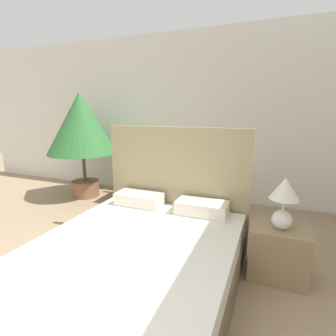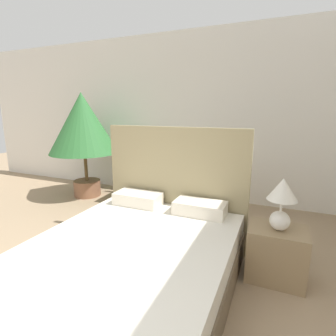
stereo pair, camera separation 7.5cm
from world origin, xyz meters
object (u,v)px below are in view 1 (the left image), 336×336
armchair_near_window_left (140,185)px  table_lamp (284,198)px  side_table (162,191)px  bed (135,264)px  nightstand (278,252)px  potted_palm (81,126)px  armchair_near_window_right (187,190)px

armchair_near_window_left → table_lamp: bearing=-35.9°
armchair_near_window_left → side_table: size_ratio=1.86×
armchair_near_window_left → table_lamp: table_lamp is taller
bed → table_lamp: size_ratio=4.50×
nightstand → side_table: size_ratio=1.10×
potted_palm → table_lamp: bearing=-21.4°
armchair_near_window_right → table_lamp: 2.07m
potted_palm → table_lamp: potted_palm is taller
potted_palm → side_table: size_ratio=3.97×
armchair_near_window_right → side_table: armchair_near_window_right is taller
bed → potted_palm: size_ratio=1.17×
side_table → nightstand: bearing=-37.7°
armchair_near_window_left → side_table: (0.44, -0.02, -0.06)m
armchair_near_window_left → potted_palm: bearing=-175.0°
bed → armchair_near_window_left: bed is taller
nightstand → side_table: bearing=142.3°
nightstand → table_lamp: table_lamp is taller
bed → side_table: size_ratio=4.65×
bed → armchair_near_window_right: (-0.23, 2.16, 0.00)m
armchair_near_window_left → nightstand: bearing=-35.5°
armchair_near_window_right → potted_palm: 2.19m
side_table → table_lamp: bearing=-38.1°
armchair_near_window_left → nightstand: size_ratio=1.69×
potted_palm → side_table: 1.84m
table_lamp → side_table: table_lamp is taller
armchair_near_window_left → bed: bearing=-66.0°
armchair_near_window_right → side_table: bearing=-177.2°
armchair_near_window_left → nightstand: armchair_near_window_left is taller
armchair_near_window_left → armchair_near_window_right: size_ratio=1.00×
bed → side_table: bed is taller
bed → armchair_near_window_right: 2.17m
nightstand → side_table: 2.30m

